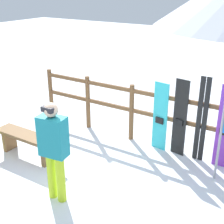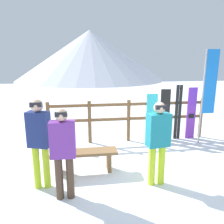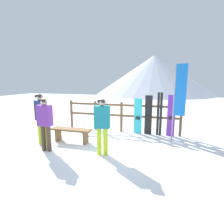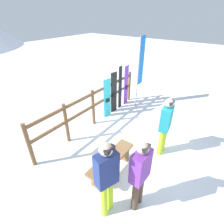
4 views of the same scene
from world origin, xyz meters
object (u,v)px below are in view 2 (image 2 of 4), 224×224
snowboard_cyan (152,118)px  person_navy (39,137)px  person_teal (158,138)px  person_purple (63,148)px  bench (84,156)px  ski_pair_black (178,112)px  snowboard_black_stripe (165,115)px  snowboard_purple (191,113)px  rental_flag (208,88)px

snowboard_cyan → person_navy: bearing=-142.8°
person_teal → person_purple: 1.71m
person_teal → bench: bearing=153.4°
person_navy → person_purple: 0.60m
person_purple → ski_pair_black: ski_pair_black is taller
person_purple → person_teal: bearing=6.7°
snowboard_black_stripe → snowboard_purple: size_ratio=0.98×
rental_flag → person_navy: bearing=-158.4°
bench → person_teal: person_teal is taller
person_teal → snowboard_cyan: (0.66, 2.33, -0.24)m
snowboard_purple → rental_flag: (0.16, -0.46, 0.82)m
bench → ski_pair_black: bearing=30.3°
person_teal → ski_pair_black: ski_pair_black is taller
snowboard_cyan → rental_flag: 1.73m
ski_pair_black → rental_flag: rental_flag is taller
person_navy → bench: bearing=31.2°
person_navy → person_teal: size_ratio=1.04×
snowboard_black_stripe → ski_pair_black: size_ratio=0.93×
person_navy → snowboard_cyan: size_ratio=1.20×
snowboard_black_stripe → rental_flag: (1.00, -0.46, 0.84)m
ski_pair_black → rental_flag: 1.08m
ski_pair_black → rental_flag: (0.59, -0.47, 0.78)m
bench → person_purple: (-0.35, -0.87, 0.57)m
bench → rental_flag: size_ratio=0.53×
person_teal → person_navy: bearing=174.8°
person_navy → snowboard_cyan: (2.81, 2.13, -0.30)m
person_navy → snowboard_black_stripe: 3.86m
person_purple → snowboard_purple: person_purple is taller
rental_flag → snowboard_cyan: bearing=161.7°
person_navy → person_teal: (2.14, -0.20, -0.06)m
person_purple → rental_flag: bearing=28.7°
snowboard_black_stripe → person_purple: bearing=-137.6°
person_teal → ski_pair_black: bearing=57.6°
person_navy → snowboard_black_stripe: person_navy is taller
bench → snowboard_purple: 3.67m
person_navy → ski_pair_black: size_ratio=1.02×
person_navy → ski_pair_black: 4.21m
snowboard_purple → person_purple: bearing=-145.0°
bench → snowboard_black_stripe: snowboard_black_stripe is taller
person_purple → snowboard_cyan: (2.36, 2.53, -0.23)m
person_purple → ski_pair_black: (3.18, 2.53, -0.10)m
bench → snowboard_purple: (3.25, 1.65, 0.43)m
person_navy → snowboard_black_stripe: size_ratio=1.10×
person_navy → snowboard_purple: (4.05, 2.13, -0.22)m
person_navy → snowboard_cyan: 3.54m
person_navy → snowboard_purple: person_navy is taller
bench → person_teal: 1.62m
person_purple → snowboard_black_stripe: bearing=42.4°
person_navy → ski_pair_black: person_navy is taller
snowboard_cyan → rental_flag: bearing=-18.3°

